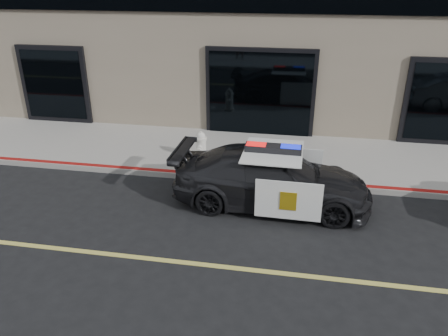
# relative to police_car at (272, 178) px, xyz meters

# --- Properties ---
(ground) EXTENTS (120.00, 120.00, 0.00)m
(ground) POSITION_rel_police_car_xyz_m (0.25, -2.56, -0.66)
(ground) COLOR black
(ground) RESTS_ON ground
(sidewalk_n) EXTENTS (60.00, 3.50, 0.15)m
(sidewalk_n) POSITION_rel_police_car_xyz_m (0.25, 2.69, -0.59)
(sidewalk_n) COLOR gray
(sidewalk_n) RESTS_ON ground
(police_car) EXTENTS (2.16, 4.59, 1.48)m
(police_car) POSITION_rel_police_car_xyz_m (0.00, 0.00, 0.00)
(police_car) COLOR black
(police_car) RESTS_ON ground
(fire_hydrant) EXTENTS (0.38, 0.53, 0.84)m
(fire_hydrant) POSITION_rel_police_car_xyz_m (-2.10, 1.90, -0.12)
(fire_hydrant) COLOR white
(fire_hydrant) RESTS_ON sidewalk_n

